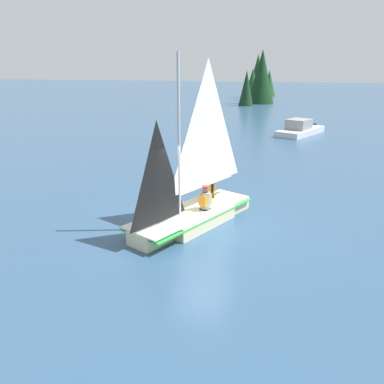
% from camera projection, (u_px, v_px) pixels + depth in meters
% --- Properties ---
extents(ground_plane, '(260.00, 260.00, 0.00)m').
position_uv_depth(ground_plane, '(192.00, 223.00, 11.46)').
color(ground_plane, '#2D4C6B').
extents(sailboat_main, '(4.69, 2.97, 4.93)m').
position_uv_depth(sailboat_main, '(193.00, 201.00, 11.29)').
color(sailboat_main, beige).
rests_on(sailboat_main, ground_plane).
extents(sailor_helm, '(0.41, 0.39, 1.16)m').
position_uv_depth(sailor_helm, '(205.00, 203.00, 11.38)').
color(sailor_helm, black).
rests_on(sailor_helm, ground_plane).
extents(sailor_crew, '(0.41, 0.39, 1.16)m').
position_uv_depth(sailor_crew, '(209.00, 192.00, 12.39)').
color(sailor_crew, black).
rests_on(sailor_crew, ground_plane).
extents(motorboat_distant, '(5.07, 3.30, 1.12)m').
position_uv_depth(motorboat_distant, '(300.00, 129.00, 26.79)').
color(motorboat_distant, silver).
rests_on(motorboat_distant, ground_plane).
extents(treeline_shore, '(21.39, 5.66, 6.94)m').
position_uv_depth(treeline_shore, '(259.00, 79.00, 55.02)').
color(treeline_shore, '#1E4C23').
rests_on(treeline_shore, ground_plane).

